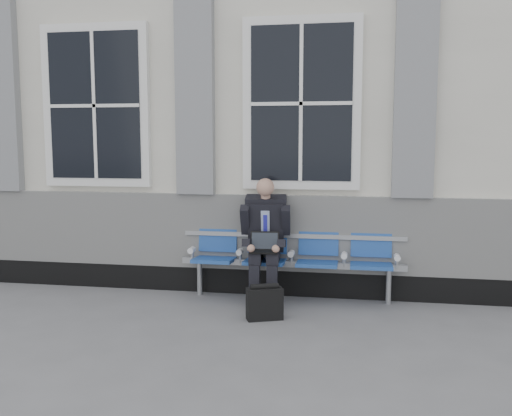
# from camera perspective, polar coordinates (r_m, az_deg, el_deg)

# --- Properties ---
(ground) EXTENTS (70.00, 70.00, 0.00)m
(ground) POSITION_cam_1_polar(r_m,az_deg,el_deg) (5.54, -0.83, -12.65)
(ground) COLOR slate
(ground) RESTS_ON ground
(station_building) EXTENTS (14.40, 4.40, 4.49)m
(station_building) POSITION_cam_1_polar(r_m,az_deg,el_deg) (8.66, 3.39, 9.37)
(station_building) COLOR silver
(station_building) RESTS_ON ground
(bench) EXTENTS (2.60, 0.47, 0.91)m
(bench) POSITION_cam_1_polar(r_m,az_deg,el_deg) (6.61, 3.60, -4.43)
(bench) COLOR #9EA0A3
(bench) RESTS_ON ground
(businessman) EXTENTS (0.58, 0.78, 1.41)m
(businessman) POSITION_cam_1_polar(r_m,az_deg,el_deg) (6.48, 0.93, -2.73)
(businessman) COLOR black
(businessman) RESTS_ON ground
(briefcase) EXTENTS (0.40, 0.28, 0.38)m
(briefcase) POSITION_cam_1_polar(r_m,az_deg,el_deg) (5.95, 0.86, -9.48)
(briefcase) COLOR black
(briefcase) RESTS_ON ground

